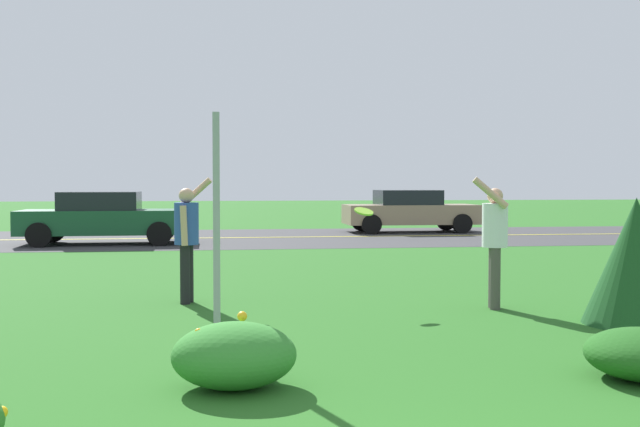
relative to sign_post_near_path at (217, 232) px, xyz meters
name	(u,v)px	position (x,y,z in m)	size (l,w,h in m)	color
ground_plane	(270,282)	(0.93, 5.26, -1.20)	(120.00, 120.00, 0.00)	#26601E
highway_strip	(244,238)	(0.93, 15.79, -1.20)	(120.00, 8.50, 0.01)	#38383A
highway_center_stripe	(244,238)	(0.93, 15.79, -1.19)	(120.00, 0.16, 0.00)	yellow
daylily_clump_front_center	(234,355)	(0.13, -1.50, -0.93)	(1.03, 0.86, 0.58)	#337F2D
sign_post_near_path	(217,232)	(0.00, 0.00, 0.00)	(0.07, 0.10, 2.40)	#93969B
evergreen_shrub_side	(636,261)	(4.96, 0.69, -0.44)	(1.23, 1.23, 1.52)	#19471E
person_thrower_blue_shirt	(187,234)	(-0.40, 3.07, -0.23)	(0.54, 0.53, 1.77)	#2D4C9E
person_catcher_white_shirt	(494,236)	(3.71, 2.02, -0.22)	(0.54, 0.53, 1.77)	silver
frisbee_lime	(364,212)	(2.02, 2.49, 0.10)	(0.28, 0.26, 0.15)	#8CD133
car_dark_green_center_left	(103,217)	(-3.02, 13.88, -0.46)	(4.50, 2.00, 1.45)	#194C2D
car_tan_center_right	(410,211)	(6.70, 17.70, -0.46)	(4.50, 2.00, 1.45)	#937F60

